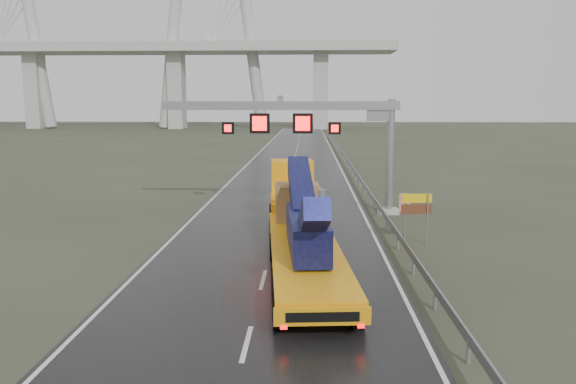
{
  "coord_description": "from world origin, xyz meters",
  "views": [
    {
      "loc": [
        1.77,
        -17.35,
        6.92
      ],
      "look_at": [
        0.91,
        6.22,
        3.2
      ],
      "focal_mm": 35.0,
      "sensor_mm": 36.0,
      "label": 1
    }
  ],
  "objects_px": {
    "exit_sign_pair": "(416,208)",
    "sign_gantry": "(314,125)",
    "heavy_haul_truck": "(299,214)",
    "striped_barrier": "(405,203)"
  },
  "relations": [
    {
      "from": "exit_sign_pair",
      "to": "sign_gantry",
      "type": "bearing_deg",
      "value": 115.45
    },
    {
      "from": "heavy_haul_truck",
      "to": "striped_barrier",
      "type": "xyz_separation_m",
      "value": [
        6.67,
        9.45,
        -1.11
      ]
    },
    {
      "from": "exit_sign_pair",
      "to": "striped_barrier",
      "type": "xyz_separation_m",
      "value": [
        0.9,
        8.45,
        -1.23
      ]
    },
    {
      "from": "sign_gantry",
      "to": "heavy_haul_truck",
      "type": "xyz_separation_m",
      "value": [
        -0.78,
        -8.99,
        -3.91
      ]
    },
    {
      "from": "striped_barrier",
      "to": "exit_sign_pair",
      "type": "bearing_deg",
      "value": -80.44
    },
    {
      "from": "heavy_haul_truck",
      "to": "exit_sign_pair",
      "type": "xyz_separation_m",
      "value": [
        5.77,
        0.99,
        0.12
      ]
    },
    {
      "from": "sign_gantry",
      "to": "exit_sign_pair",
      "type": "relative_size",
      "value": 5.73
    },
    {
      "from": "sign_gantry",
      "to": "striped_barrier",
      "type": "bearing_deg",
      "value": 4.48
    },
    {
      "from": "heavy_haul_truck",
      "to": "striped_barrier",
      "type": "bearing_deg",
      "value": 50.19
    },
    {
      "from": "sign_gantry",
      "to": "heavy_haul_truck",
      "type": "bearing_deg",
      "value": -94.94
    }
  ]
}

